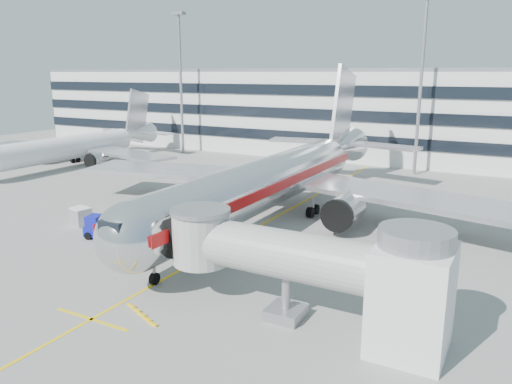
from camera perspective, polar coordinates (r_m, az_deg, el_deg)
The scene contains 15 objects.
ground at distance 43.35m, azimuth -4.64°, elevation -6.70°, with size 180.00×180.00×0.00m, color gray.
lead_in_line at distance 51.53m, azimuth 1.49°, elevation -3.34°, with size 0.25×70.00×0.01m, color yellow.
stop_bar at distance 33.58m, azimuth -18.28°, elevation -13.64°, with size 6.00×0.25×0.01m, color yellow.
main_jet at distance 51.97m, azimuth 2.39°, elevation 1.62°, with size 50.95×48.70×16.06m.
jet_bridge at distance 29.98m, azimuth 6.43°, elevation -8.25°, with size 17.80×4.50×7.00m.
terminal at distance 94.79m, azimuth 15.13°, elevation 8.75°, with size 150.00×24.25×15.60m.
light_mast_west at distance 95.22m, azimuth -8.62°, elevation 13.34°, with size 2.40×1.20×25.45m.
light_mast_centre at distance 77.22m, azimuth 18.41°, elevation 12.81°, with size 2.40×1.20×25.45m.
second_jet at distance 86.81m, azimuth -19.88°, elevation 4.93°, with size 38.21×36.52×12.04m.
belt_loader at distance 47.91m, azimuth -6.91°, elevation -3.89°, with size 5.17×3.18×2.42m.
baggage_tug at distance 48.42m, azimuth -17.48°, elevation -3.97°, with size 3.12×2.37×2.11m.
cargo_container_left at distance 54.61m, azimuth -19.52°, elevation -2.36°, with size 1.39×1.39×1.46m.
cargo_container_right at distance 53.02m, azimuth -19.37°, elevation -2.66°, with size 1.87×1.87×1.73m.
cargo_container_front at distance 49.24m, azimuth -13.88°, elevation -3.45°, with size 2.24×2.24×1.80m.
ramp_worker at distance 46.61m, azimuth -15.05°, elevation -4.48°, with size 0.67×0.44×1.83m, color #C0FF1A.
Camera 1 is at (22.60, -33.83, 14.96)m, focal length 35.00 mm.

